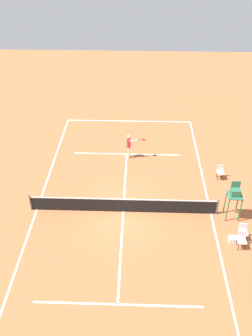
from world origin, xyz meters
name	(u,v)px	position (x,y,z in m)	size (l,w,h in m)	color
ground_plane	(123,212)	(0.00, 0.00, 0.00)	(60.00, 60.00, 0.00)	#B76038
court_lines	(123,212)	(0.00, 0.00, 0.00)	(10.32, 22.73, 0.01)	white
tennis_net	(123,205)	(0.00, 0.00, 0.50)	(10.92, 0.10, 1.07)	#4C4C51
player_serving	(129,144)	(-0.19, -5.80, 1.10)	(1.35, 0.49, 1.82)	beige
tennis_ball	(111,177)	(0.95, -3.39, 0.03)	(0.07, 0.07, 0.07)	#CCE033
umpire_chair	(235,195)	(-6.18, 0.20, 1.61)	(0.80, 0.80, 2.41)	#2D6B4C
courtside_chair_near	(243,231)	(-6.45, 1.93, 0.53)	(0.44, 0.46, 0.95)	#262626
courtside_chair_mid	(220,171)	(-6.19, -3.52, 0.53)	(0.44, 0.46, 0.95)	#262626
courtside_chair_far	(242,239)	(-6.25, 2.52, 0.53)	(0.44, 0.46, 0.95)	#262626
equipment_bag	(236,239)	(-6.09, 2.16, 0.15)	(0.76, 0.32, 0.30)	white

